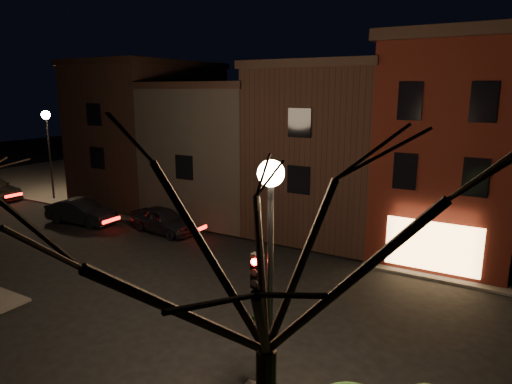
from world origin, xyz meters
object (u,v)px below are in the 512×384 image
street_lamp_far (47,130)px  traffic_signal (259,304)px  street_lamp_near (271,222)px  parked_car_a (163,220)px  bare_tree_right (267,214)px  parked_car_b (81,212)px

street_lamp_far → traffic_signal: bearing=-25.5°
street_lamp_near → traffic_signal: size_ratio=1.60×
street_lamp_near → street_lamp_far: 28.00m
traffic_signal → parked_car_a: 15.73m
traffic_signal → bare_tree_right: 4.87m
bare_tree_right → street_lamp_near: bearing=117.5°
street_lamp_near → bare_tree_right: bare_tree_right is taller
parked_car_a → parked_car_b: bearing=109.4°
traffic_signal → parked_car_a: bearing=140.9°
street_lamp_far → parked_car_b: street_lamp_far is taller
bare_tree_right → parked_car_a: bearing=137.5°
street_lamp_far → parked_car_b: 8.79m
street_lamp_near → parked_car_a: bearing=140.9°
street_lamp_far → parked_car_a: 13.40m
street_lamp_far → traffic_signal: 27.35m
bare_tree_right → parked_car_b: 23.38m
traffic_signal → bare_tree_right: bare_tree_right is taller
bare_tree_right → parked_car_a: (-14.00, 12.82, -5.40)m
street_lamp_far → parked_car_a: size_ratio=1.49×
parked_car_a → traffic_signal: bearing=-121.9°
street_lamp_near → street_lamp_far: (-25.20, 12.20, 0.00)m
traffic_signal → bare_tree_right: size_ratio=0.48×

